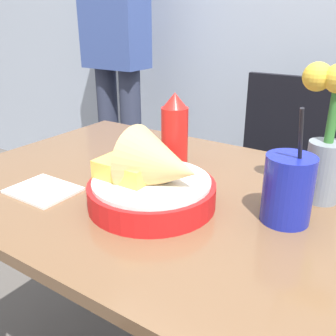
% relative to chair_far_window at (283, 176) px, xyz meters
% --- Properties ---
extents(dining_table, '(1.08, 0.72, 0.74)m').
position_rel_chair_far_window_xyz_m(dining_table, '(-0.04, -0.72, 0.10)').
color(dining_table, brown).
rests_on(dining_table, ground_plane).
extents(chair_far_window, '(0.40, 0.40, 0.89)m').
position_rel_chair_far_window_xyz_m(chair_far_window, '(0.00, 0.00, 0.00)').
color(chair_far_window, black).
rests_on(chair_far_window, ground_plane).
extents(food_basket, '(0.26, 0.26, 0.16)m').
position_rel_chair_far_window_xyz_m(food_basket, '(-0.03, -0.81, 0.27)').
color(food_basket, red).
rests_on(food_basket, dining_table).
extents(ketchup_bottle, '(0.07, 0.07, 0.19)m').
position_rel_chair_far_window_xyz_m(ketchup_bottle, '(-0.11, -0.60, 0.31)').
color(ketchup_bottle, red).
rests_on(ketchup_bottle, dining_table).
extents(drink_cup, '(0.09, 0.09, 0.22)m').
position_rel_chair_far_window_xyz_m(drink_cup, '(0.21, -0.72, 0.28)').
color(drink_cup, '#192399').
rests_on(drink_cup, dining_table).
extents(flower_vase, '(0.13, 0.07, 0.28)m').
position_rel_chair_far_window_xyz_m(flower_vase, '(0.24, -0.59, 0.36)').
color(flower_vase, gray).
rests_on(flower_vase, dining_table).
extents(napkin, '(0.14, 0.11, 0.01)m').
position_rel_chair_far_window_xyz_m(napkin, '(-0.27, -0.89, 0.22)').
color(napkin, white).
rests_on(napkin, dining_table).
extents(person_standing, '(0.32, 0.20, 1.76)m').
position_rel_chair_far_window_xyz_m(person_standing, '(-0.94, 0.13, 0.50)').
color(person_standing, '#2D3347').
rests_on(person_standing, ground_plane).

